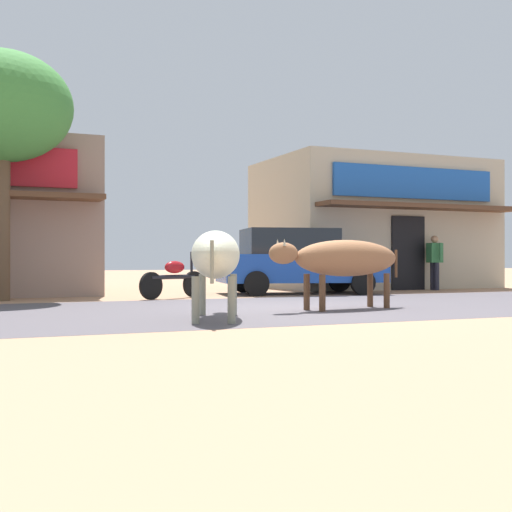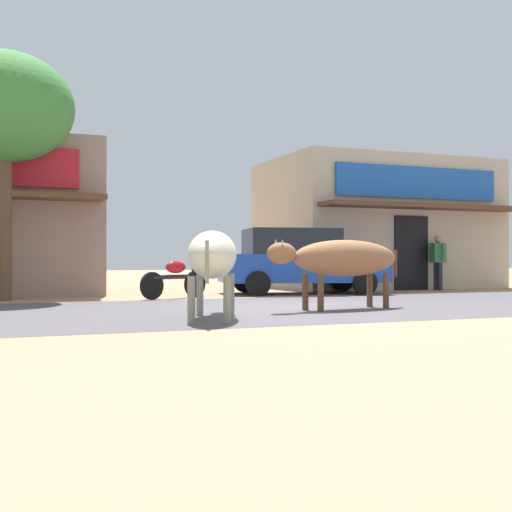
{
  "view_description": "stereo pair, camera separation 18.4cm",
  "coord_description": "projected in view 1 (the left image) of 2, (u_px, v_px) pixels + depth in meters",
  "views": [
    {
      "loc": [
        -5.46,
        -11.2,
        0.9
      ],
      "look_at": [
        -0.13,
        1.41,
        0.95
      ],
      "focal_mm": 47.88,
      "sensor_mm": 36.0,
      "label": 1
    },
    {
      "loc": [
        -5.29,
        -11.27,
        0.9
      ],
      "look_at": [
        -0.13,
        1.41,
        0.95
      ],
      "focal_mm": 47.88,
      "sensor_mm": 36.0,
      "label": 2
    }
  ],
  "objects": [
    {
      "name": "pedestrian_by_shop",
      "position": [
        435.0,
        258.0,
        19.31
      ],
      "size": [
        0.4,
        0.61,
        1.54
      ],
      "color": "#262633",
      "rests_on": "ground"
    },
    {
      "name": "cow_near_brown",
      "position": [
        216.0,
        256.0,
        10.12
      ],
      "size": [
        1.5,
        2.76,
        1.31
      ],
      "color": "beige",
      "rests_on": "ground"
    },
    {
      "name": "parked_motorcycle",
      "position": [
        174.0,
        278.0,
        15.29
      ],
      "size": [
        1.72,
        0.88,
        1.05
      ],
      "color": "black",
      "rests_on": "ground"
    },
    {
      "name": "ground",
      "position": [
        293.0,
        308.0,
        12.44
      ],
      "size": [
        80.0,
        80.0,
        0.0
      ],
      "primitive_type": "plane",
      "color": "tan"
    },
    {
      "name": "cow_far_dark",
      "position": [
        344.0,
        259.0,
        12.02
      ],
      "size": [
        2.85,
        1.0,
        1.22
      ],
      "color": "#966340",
      "rests_on": "ground"
    },
    {
      "name": "roadside_tree",
      "position": [
        3.0,
        108.0,
        14.44
      ],
      "size": [
        2.93,
        2.93,
        5.3
      ],
      "color": "brown",
      "rests_on": "ground"
    },
    {
      "name": "storefront_right_club",
      "position": [
        372.0,
        225.0,
        21.5
      ],
      "size": [
        6.67,
        5.3,
        3.91
      ],
      "color": "#BEB195",
      "rests_on": "ground"
    },
    {
      "name": "parked_hatchback_car",
      "position": [
        297.0,
        261.0,
        17.28
      ],
      "size": [
        4.37,
        2.59,
        1.64
      ],
      "color": "#1A45A3",
      "rests_on": "ground"
    },
    {
      "name": "asphalt_road",
      "position": [
        293.0,
        307.0,
        12.44
      ],
      "size": [
        72.0,
        6.19,
        0.0
      ],
      "primitive_type": "cube",
      "color": "#565055",
      "rests_on": "ground"
    }
  ]
}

